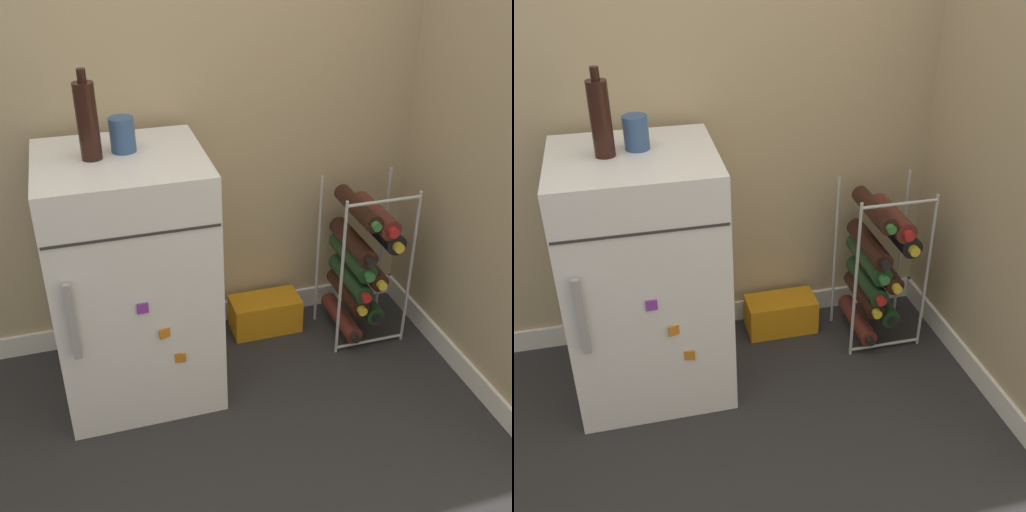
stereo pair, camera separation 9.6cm
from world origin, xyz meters
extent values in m
plane|color=#28282B|center=(0.00, 0.00, 0.00)|extent=(14.00, 14.00, 0.00)
cube|color=tan|center=(0.00, 0.56, 1.25)|extent=(6.88, 0.06, 2.50)
cube|color=white|center=(0.00, 0.52, 0.04)|extent=(6.88, 0.01, 0.09)
cube|color=white|center=(-0.24, 0.23, 0.45)|extent=(0.54, 0.50, 0.90)
cube|color=#2D2D2D|center=(-0.24, -0.02, 0.75)|extent=(0.52, 0.00, 0.01)
cube|color=#9E9EA3|center=(-0.45, -0.04, 0.50)|extent=(0.02, 0.02, 0.27)
cube|color=orange|center=(-0.13, -0.02, 0.27)|extent=(0.04, 0.01, 0.04)
cube|color=purple|center=(-0.23, -0.02, 0.49)|extent=(0.04, 0.01, 0.04)
cube|color=orange|center=(-0.17, -0.02, 0.39)|extent=(0.04, 0.02, 0.04)
cylinder|color=#B2B2B7|center=(0.53, 0.18, 0.33)|extent=(0.01, 0.01, 0.67)
cylinder|color=#B2B2B7|center=(0.82, 0.18, 0.33)|extent=(0.01, 0.01, 0.67)
cylinder|color=#B2B2B7|center=(0.53, 0.41, 0.33)|extent=(0.01, 0.01, 0.67)
cylinder|color=#B2B2B7|center=(0.82, 0.41, 0.33)|extent=(0.01, 0.01, 0.67)
cylinder|color=#B2B2B7|center=(0.68, 0.18, 0.02)|extent=(0.29, 0.01, 0.01)
cylinder|color=#B2B2B7|center=(0.68, 0.18, 0.65)|extent=(0.29, 0.01, 0.01)
cylinder|color=#56231E|center=(0.60, 0.29, 0.08)|extent=(0.07, 0.28, 0.07)
cylinder|color=black|center=(0.60, 0.14, 0.08)|extent=(0.03, 0.02, 0.03)
cylinder|color=#19381E|center=(0.69, 0.29, 0.15)|extent=(0.07, 0.28, 0.07)
cylinder|color=black|center=(0.69, 0.14, 0.15)|extent=(0.04, 0.02, 0.04)
cylinder|color=black|center=(0.62, 0.29, 0.20)|extent=(0.07, 0.27, 0.07)
cylinder|color=gold|center=(0.62, 0.15, 0.20)|extent=(0.04, 0.02, 0.04)
cylinder|color=#19381E|center=(0.62, 0.29, 0.26)|extent=(0.07, 0.28, 0.07)
cylinder|color=red|center=(0.62, 0.14, 0.26)|extent=(0.04, 0.02, 0.04)
cylinder|color=black|center=(0.68, 0.29, 0.32)|extent=(0.07, 0.31, 0.07)
cylinder|color=gold|center=(0.68, 0.13, 0.32)|extent=(0.03, 0.02, 0.03)
cylinder|color=#19381E|center=(0.62, 0.29, 0.36)|extent=(0.08, 0.30, 0.08)
cylinder|color=#2D7033|center=(0.62, 0.13, 0.36)|extent=(0.04, 0.02, 0.04)
cylinder|color=black|center=(0.62, 0.29, 0.43)|extent=(0.07, 0.30, 0.07)
cylinder|color=black|center=(0.62, 0.13, 0.43)|extent=(0.04, 0.02, 0.04)
cylinder|color=black|center=(0.74, 0.29, 0.47)|extent=(0.08, 0.28, 0.08)
cylinder|color=gold|center=(0.74, 0.14, 0.47)|extent=(0.04, 0.02, 0.04)
cylinder|color=#56231E|center=(0.71, 0.29, 0.53)|extent=(0.08, 0.28, 0.08)
cylinder|color=red|center=(0.71, 0.14, 0.53)|extent=(0.04, 0.02, 0.04)
cylinder|color=black|center=(0.63, 0.29, 0.58)|extent=(0.07, 0.30, 0.07)
cylinder|color=#2D7033|center=(0.63, 0.13, 0.58)|extent=(0.03, 0.02, 0.03)
cube|color=orange|center=(0.30, 0.41, 0.07)|extent=(0.29, 0.15, 0.15)
cylinder|color=#335184|center=(-0.22, 0.28, 0.96)|extent=(0.08, 0.08, 0.11)
cylinder|color=black|center=(-0.32, 0.24, 1.02)|extent=(0.06, 0.06, 0.24)
cylinder|color=black|center=(-0.32, 0.24, 1.16)|extent=(0.03, 0.03, 0.04)
camera|label=1|loc=(-0.37, -1.70, 1.63)|focal=45.00mm
camera|label=2|loc=(-0.27, -1.72, 1.63)|focal=45.00mm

